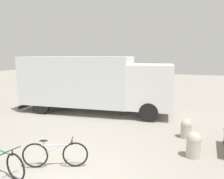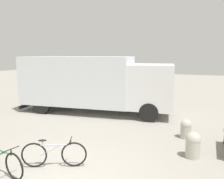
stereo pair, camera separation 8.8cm
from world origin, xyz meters
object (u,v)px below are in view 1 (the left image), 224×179
(bicycle_near, at_px, (2,160))
(bollard_near_bench, at_px, (194,144))
(bollard_far_bench, at_px, (186,128))
(bicycle_middle, at_px, (55,154))
(delivery_truck, at_px, (94,82))

(bicycle_near, relative_size, bollard_near_bench, 2.21)
(bicycle_near, xyz_separation_m, bollard_far_bench, (4.16, 4.11, -0.00))
(bicycle_near, height_order, bollard_far_bench, bicycle_near)
(bicycle_near, relative_size, bicycle_middle, 1.06)
(bicycle_near, bearing_deg, delivery_truck, 105.22)
(bicycle_middle, relative_size, bollard_near_bench, 2.08)
(bollard_near_bench, bearing_deg, delivery_truck, 142.89)
(bicycle_middle, bearing_deg, bollard_far_bench, 23.62)
(bicycle_middle, distance_m, bollard_far_bench, 4.60)
(bicycle_near, distance_m, bollard_far_bench, 5.84)
(delivery_truck, bearing_deg, bicycle_middle, -81.45)
(delivery_truck, height_order, bollard_far_bench, delivery_truck)
(bicycle_near, distance_m, bollard_near_bench, 5.13)
(delivery_truck, bearing_deg, bollard_far_bench, -31.76)
(delivery_truck, xyz_separation_m, bicycle_middle, (1.48, -5.55, -1.20))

